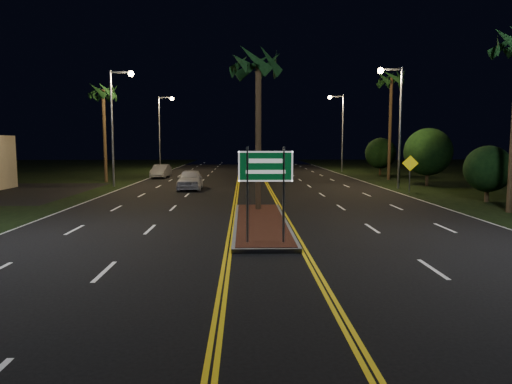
{
  "coord_description": "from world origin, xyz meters",
  "views": [
    {
      "loc": [
        -0.71,
        -12.14,
        3.48
      ],
      "look_at": [
        -0.33,
        2.36,
        1.9
      ],
      "focal_mm": 32.0,
      "sensor_mm": 36.0,
      "label": 1
    }
  ],
  "objects_px": {
    "streetlight_right_far": "(340,124)",
    "shrub_far": "(381,153)",
    "streetlight_left_mid": "(117,114)",
    "palm_left_far": "(103,92)",
    "median_island": "(261,223)",
    "streetlight_right_mid": "(396,113)",
    "car_near": "(190,178)",
    "streetlight_left_far": "(162,124)",
    "palm_right_far": "(392,80)",
    "palm_median": "(258,64)",
    "shrub_near": "(488,169)",
    "car_far": "(161,170)",
    "highway_sign": "(266,175)",
    "warning_sign": "(410,168)",
    "shrub_mid": "(428,152)"
  },
  "relations": [
    {
      "from": "shrub_far",
      "to": "car_far",
      "type": "bearing_deg",
      "value": -173.17
    },
    {
      "from": "streetlight_left_mid",
      "to": "shrub_near",
      "type": "relative_size",
      "value": 2.73
    },
    {
      "from": "palm_median",
      "to": "car_near",
      "type": "distance_m",
      "value": 13.81
    },
    {
      "from": "streetlight_left_far",
      "to": "palm_median",
      "type": "height_order",
      "value": "streetlight_left_far"
    },
    {
      "from": "palm_median",
      "to": "shrub_near",
      "type": "height_order",
      "value": "palm_median"
    },
    {
      "from": "streetlight_right_mid",
      "to": "palm_median",
      "type": "relative_size",
      "value": 1.08
    },
    {
      "from": "warning_sign",
      "to": "streetlight_right_far",
      "type": "bearing_deg",
      "value": 111.9
    },
    {
      "from": "streetlight_right_far",
      "to": "shrub_near",
      "type": "height_order",
      "value": "streetlight_right_far"
    },
    {
      "from": "car_near",
      "to": "palm_left_far",
      "type": "bearing_deg",
      "value": 140.32
    },
    {
      "from": "palm_median",
      "to": "palm_left_far",
      "type": "xyz_separation_m",
      "value": [
        -12.8,
        17.5,
        0.47
      ]
    },
    {
      "from": "palm_median",
      "to": "streetlight_right_mid",
      "type": "bearing_deg",
      "value": 47.3
    },
    {
      "from": "warning_sign",
      "to": "shrub_far",
      "type": "bearing_deg",
      "value": 101.36
    },
    {
      "from": "streetlight_right_mid",
      "to": "palm_right_far",
      "type": "relative_size",
      "value": 0.87
    },
    {
      "from": "streetlight_left_far",
      "to": "palm_right_far",
      "type": "distance_m",
      "value": 27.5
    },
    {
      "from": "palm_median",
      "to": "car_far",
      "type": "distance_m",
      "value": 25.33
    },
    {
      "from": "car_far",
      "to": "palm_median",
      "type": "bearing_deg",
      "value": -66.21
    },
    {
      "from": "streetlight_left_mid",
      "to": "car_far",
      "type": "relative_size",
      "value": 1.99
    },
    {
      "from": "palm_right_far",
      "to": "shrub_near",
      "type": "height_order",
      "value": "palm_right_far"
    },
    {
      "from": "median_island",
      "to": "streetlight_right_mid",
      "type": "xyz_separation_m",
      "value": [
        10.61,
        15.0,
        5.57
      ]
    },
    {
      "from": "shrub_far",
      "to": "warning_sign",
      "type": "relative_size",
      "value": 1.53
    },
    {
      "from": "highway_sign",
      "to": "palm_right_far",
      "type": "distance_m",
      "value": 30.81
    },
    {
      "from": "streetlight_right_mid",
      "to": "palm_left_far",
      "type": "height_order",
      "value": "streetlight_right_mid"
    },
    {
      "from": "highway_sign",
      "to": "shrub_far",
      "type": "distance_m",
      "value": 35.96
    },
    {
      "from": "palm_left_far",
      "to": "palm_right_far",
      "type": "bearing_deg",
      "value": 4.47
    },
    {
      "from": "palm_right_far",
      "to": "shrub_near",
      "type": "relative_size",
      "value": 3.12
    },
    {
      "from": "highway_sign",
      "to": "shrub_far",
      "type": "relative_size",
      "value": 0.81
    },
    {
      "from": "median_island",
      "to": "highway_sign",
      "type": "distance_m",
      "value": 4.8
    },
    {
      "from": "streetlight_left_mid",
      "to": "car_far",
      "type": "bearing_deg",
      "value": 79.92
    },
    {
      "from": "streetlight_left_far",
      "to": "highway_sign",
      "type": "bearing_deg",
      "value": -75.56
    },
    {
      "from": "shrub_near",
      "to": "shrub_far",
      "type": "distance_m",
      "value": 22.01
    },
    {
      "from": "median_island",
      "to": "shrub_mid",
      "type": "xyz_separation_m",
      "value": [
        14.0,
        17.0,
        2.64
      ]
    },
    {
      "from": "highway_sign",
      "to": "shrub_mid",
      "type": "distance_m",
      "value": 25.41
    },
    {
      "from": "streetlight_left_mid",
      "to": "palm_left_far",
      "type": "relative_size",
      "value": 1.02
    },
    {
      "from": "streetlight_left_mid",
      "to": "palm_median",
      "type": "bearing_deg",
      "value": -51.83
    },
    {
      "from": "streetlight_right_mid",
      "to": "streetlight_left_far",
      "type": "bearing_deg",
      "value": 133.97
    },
    {
      "from": "palm_left_far",
      "to": "palm_right_far",
      "type": "distance_m",
      "value": 25.72
    },
    {
      "from": "streetlight_left_far",
      "to": "shrub_near",
      "type": "height_order",
      "value": "streetlight_left_far"
    },
    {
      "from": "palm_median",
      "to": "car_near",
      "type": "bearing_deg",
      "value": 112.74
    },
    {
      "from": "median_island",
      "to": "palm_left_far",
      "type": "distance_m",
      "value": 25.76
    },
    {
      "from": "shrub_near",
      "to": "car_far",
      "type": "height_order",
      "value": "shrub_near"
    },
    {
      "from": "streetlight_left_far",
      "to": "streetlight_right_far",
      "type": "relative_size",
      "value": 1.0
    },
    {
      "from": "streetlight_left_far",
      "to": "car_near",
      "type": "xyz_separation_m",
      "value": [
        5.88,
        -22.22,
        -4.79
      ]
    },
    {
      "from": "shrub_near",
      "to": "highway_sign",
      "type": "bearing_deg",
      "value": -140.31
    },
    {
      "from": "streetlight_left_far",
      "to": "car_far",
      "type": "xyz_separation_m",
      "value": [
        1.65,
        -10.72,
        -4.9
      ]
    },
    {
      "from": "palm_right_far",
      "to": "car_near",
      "type": "xyz_separation_m",
      "value": [
        -17.53,
        -8.22,
        -8.27
      ]
    },
    {
      "from": "shrub_far",
      "to": "streetlight_right_far",
      "type": "bearing_deg",
      "value": 117.98
    },
    {
      "from": "streetlight_left_far",
      "to": "palm_right_far",
      "type": "height_order",
      "value": "palm_right_far"
    },
    {
      "from": "streetlight_left_far",
      "to": "warning_sign",
      "type": "distance_m",
      "value": 33.06
    },
    {
      "from": "palm_left_far",
      "to": "car_near",
      "type": "xyz_separation_m",
      "value": [
        8.07,
        -6.22,
        -6.87
      ]
    },
    {
      "from": "streetlight_right_far",
      "to": "shrub_far",
      "type": "xyz_separation_m",
      "value": [
        3.19,
        -6.0,
        -3.32
      ]
    }
  ]
}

